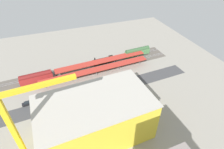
% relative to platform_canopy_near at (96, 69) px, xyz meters
% --- Properties ---
extents(ground_plane, '(167.39, 167.39, 0.00)m').
position_rel_platform_canopy_near_xyz_m(ground_plane, '(2.16, 10.72, -4.07)').
color(ground_plane, gray).
rests_on(ground_plane, ground).
extents(rail_bed, '(105.21, 19.56, 0.01)m').
position_rel_platform_canopy_near_xyz_m(rail_bed, '(2.16, -8.32, -4.07)').
color(rail_bed, '#5B544C').
rests_on(rail_bed, ground).
extents(street_asphalt, '(104.95, 14.44, 0.01)m').
position_rel_platform_canopy_near_xyz_m(street_asphalt, '(2.16, 14.39, -4.07)').
color(street_asphalt, '#424244').
rests_on(street_asphalt, ground).
extents(track_rails, '(104.48, 13.14, 0.12)m').
position_rel_platform_canopy_near_xyz_m(track_rails, '(2.16, -8.32, -3.89)').
color(track_rails, '#9E9EA8').
rests_on(track_rails, ground).
extents(platform_canopy_near, '(64.48, 8.01, 4.29)m').
position_rel_platform_canopy_near_xyz_m(platform_canopy_near, '(0.00, 0.00, 0.00)').
color(platform_canopy_near, '#B73328').
rests_on(platform_canopy_near, ground).
extents(platform_canopy_far, '(57.22, 7.75, 4.25)m').
position_rel_platform_canopy_near_xyz_m(platform_canopy_far, '(-5.63, -7.62, -0.07)').
color(platform_canopy_far, '#B73328').
rests_on(platform_canopy_far, ground).
extents(locomotive, '(15.28, 3.26, 4.84)m').
position_rel_platform_canopy_near_xyz_m(locomotive, '(-8.47, -11.39, -2.36)').
color(locomotive, black).
rests_on(locomotive, ground).
extents(passenger_coach, '(17.93, 3.74, 6.01)m').
position_rel_platform_canopy_near_xyz_m(passenger_coach, '(-32.00, -11.39, -0.90)').
color(passenger_coach, black).
rests_on(passenger_coach, ground).
extents(freight_coach_far, '(17.57, 3.88, 6.33)m').
position_rel_platform_canopy_near_xyz_m(freight_coach_far, '(32.92, -5.26, -0.73)').
color(freight_coach_far, black).
rests_on(freight_coach_far, ground).
extents(parked_car_0, '(4.71, 2.10, 1.81)m').
position_rel_platform_canopy_near_xyz_m(parked_car_0, '(-8.57, 11.20, -3.27)').
color(parked_car_0, black).
rests_on(parked_car_0, ground).
extents(parked_car_1, '(4.87, 1.96, 1.67)m').
position_rel_platform_canopy_near_xyz_m(parked_car_1, '(-2.40, 11.26, -3.33)').
color(parked_car_1, black).
rests_on(parked_car_1, ground).
extents(parked_car_2, '(4.81, 2.07, 1.55)m').
position_rel_platform_canopy_near_xyz_m(parked_car_2, '(4.77, 10.87, -3.38)').
color(parked_car_2, black).
rests_on(parked_car_2, ground).
extents(parked_car_3, '(4.41, 2.01, 1.73)m').
position_rel_platform_canopy_near_xyz_m(parked_car_3, '(11.43, 11.64, -3.29)').
color(parked_car_3, black).
rests_on(parked_car_3, ground).
extents(parked_car_4, '(4.54, 1.98, 1.70)m').
position_rel_platform_canopy_near_xyz_m(parked_car_4, '(18.08, 11.15, -3.33)').
color(parked_car_4, black).
rests_on(parked_car_4, ground).
extents(parked_car_5, '(4.67, 1.92, 1.72)m').
position_rel_platform_canopy_near_xyz_m(parked_car_5, '(24.35, 10.92, -3.32)').
color(parked_car_5, black).
rests_on(parked_car_5, ground).
extents(parked_car_6, '(4.09, 1.75, 1.72)m').
position_rel_platform_canopy_near_xyz_m(parked_car_6, '(31.94, 10.94, -3.30)').
color(parked_car_6, black).
rests_on(parked_car_6, ground).
extents(parked_car_7, '(4.93, 2.24, 1.74)m').
position_rel_platform_canopy_near_xyz_m(parked_car_7, '(38.12, 11.02, -3.30)').
color(parked_car_7, black).
rests_on(parked_car_7, ground).
extents(construction_building, '(42.92, 25.61, 17.98)m').
position_rel_platform_canopy_near_xyz_m(construction_building, '(11.25, 37.76, 4.92)').
color(construction_building, yellow).
rests_on(construction_building, ground).
extents(construction_roof_slab, '(43.55, 26.24, 0.40)m').
position_rel_platform_canopy_near_xyz_m(construction_roof_slab, '(11.25, 37.76, 14.10)').
color(construction_roof_slab, '#B7B2A8').
rests_on(construction_roof_slab, construction_building).
extents(tower_crane, '(25.56, 3.69, 35.21)m').
position_rel_platform_canopy_near_xyz_m(tower_crane, '(34.68, 43.43, 16.66)').
color(tower_crane, gray).
rests_on(tower_crane, ground).
extents(box_truck_0, '(8.72, 3.51, 3.51)m').
position_rel_platform_canopy_near_xyz_m(box_truck_0, '(-4.01, 21.63, -2.38)').
color(box_truck_0, black).
rests_on(box_truck_0, ground).
extents(box_truck_1, '(10.06, 2.51, 3.55)m').
position_rel_platform_canopy_near_xyz_m(box_truck_1, '(0.62, 20.84, -2.33)').
color(box_truck_1, black).
rests_on(box_truck_1, ground).
extents(box_truck_2, '(9.99, 2.48, 3.57)m').
position_rel_platform_canopy_near_xyz_m(box_truck_2, '(18.24, 19.05, -2.32)').
color(box_truck_2, black).
rests_on(box_truck_2, ground).
extents(street_tree_0, '(4.49, 4.49, 7.75)m').
position_rel_platform_canopy_near_xyz_m(street_tree_0, '(20.35, 19.84, 1.39)').
color(street_tree_0, brown).
rests_on(street_tree_0, ground).
extents(street_tree_1, '(5.39, 5.39, 7.11)m').
position_rel_platform_canopy_near_xyz_m(street_tree_1, '(4.16, 19.35, 0.32)').
color(street_tree_1, brown).
rests_on(street_tree_1, ground).
extents(street_tree_2, '(5.53, 5.53, 7.33)m').
position_rel_platform_canopy_near_xyz_m(street_tree_2, '(-8.89, 19.81, 0.49)').
color(street_tree_2, brown).
rests_on(street_tree_2, ground).
extents(street_tree_3, '(4.21, 4.21, 6.61)m').
position_rel_platform_canopy_near_xyz_m(street_tree_3, '(-8.79, 19.01, 0.40)').
color(street_tree_3, brown).
rests_on(street_tree_3, ground).
extents(street_tree_4, '(6.39, 6.39, 9.16)m').
position_rel_platform_canopy_near_xyz_m(street_tree_4, '(2.27, 18.68, 1.89)').
color(street_tree_4, brown).
rests_on(street_tree_4, ground).
extents(traffic_light, '(0.50, 0.36, 6.41)m').
position_rel_platform_canopy_near_xyz_m(traffic_light, '(22.17, 18.79, 0.17)').
color(traffic_light, '#333333').
rests_on(traffic_light, ground).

